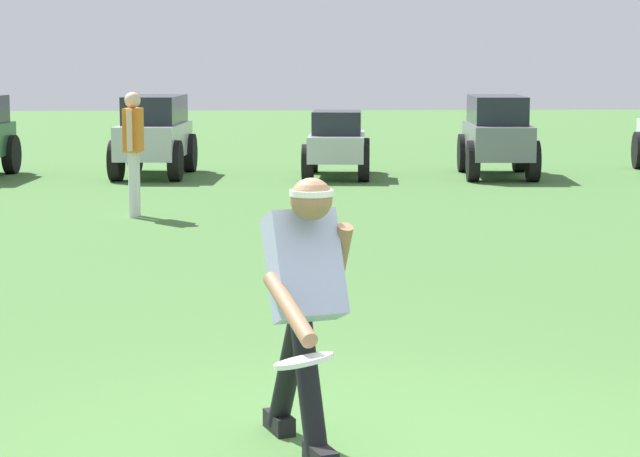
% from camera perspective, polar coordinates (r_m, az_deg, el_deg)
% --- Properties ---
extents(frisbee_thrower, '(0.48, 1.12, 1.42)m').
position_cam_1_polar(frisbee_thrower, '(6.26, -0.73, -3.26)').
color(frisbee_thrower, black).
rests_on(frisbee_thrower, ground_plane).
extents(frisbee_in_flight, '(0.38, 0.38, 0.09)m').
position_cam_1_polar(frisbee_in_flight, '(5.75, -0.76, -6.07)').
color(frisbee_in_flight, white).
extents(teammate_near_sideline, '(0.24, 0.50, 1.56)m').
position_cam_1_polar(teammate_near_sideline, '(15.74, -8.53, 3.93)').
color(teammate_near_sideline, silver).
rests_on(teammate_near_sideline, ground_plane).
extents(parked_car_slot_c, '(1.33, 2.47, 1.34)m').
position_cam_1_polar(parked_car_slot_c, '(21.09, -7.58, 4.35)').
color(parked_car_slot_c, '#B7BABF').
rests_on(parked_car_slot_c, ground_plane).
extents(parked_car_slot_d, '(1.26, 2.27, 1.10)m').
position_cam_1_polar(parked_car_slot_d, '(20.73, 0.78, 3.93)').
color(parked_car_slot_d, '#B7BABF').
rests_on(parked_car_slot_d, ground_plane).
extents(parked_car_slot_e, '(1.30, 2.46, 1.34)m').
position_cam_1_polar(parked_car_slot_e, '(21.05, 8.10, 4.34)').
color(parked_car_slot_e, slate).
rests_on(parked_car_slot_e, ground_plane).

